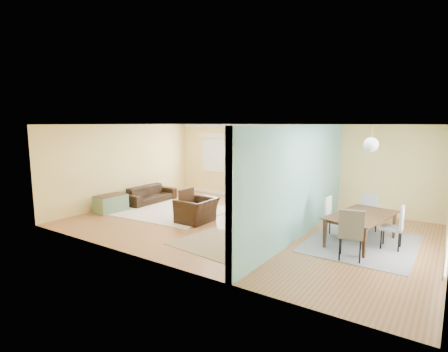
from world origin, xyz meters
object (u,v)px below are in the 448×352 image
Objects in this scene: sofa at (150,194)px; eames_chair at (197,210)px; credenza at (310,205)px; dining_table at (363,229)px; green_chair at (286,201)px.

sofa is 2.96m from eames_chair.
credenza is 2.13m from dining_table.
dining_table reaches higher than eames_chair.
sofa is 1.91× the size of eames_chair.
dining_table is at bearing 159.35° from green_chair.
credenza is at bearing 62.88° from dining_table.
eames_chair is at bearing 70.34° from green_chair.
eames_chair is 3.13m from credenza.
eames_chair is at bearing -110.84° from sofa.
credenza reaches higher than green_chair.
green_chair is 0.97m from credenza.
credenza reaches higher than dining_table.
credenza reaches higher than eames_chair.
green_chair is at bearing 155.99° from credenza.
sofa is 5.29m from credenza.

